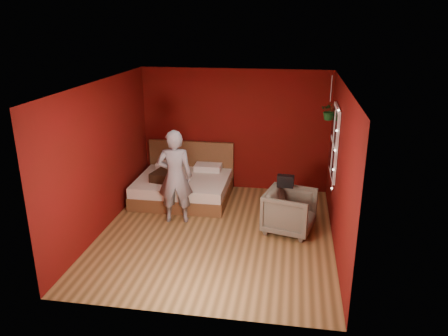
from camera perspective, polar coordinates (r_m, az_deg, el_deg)
floor at (r=7.75m, az=-1.00°, el=-8.50°), size 4.50×4.50×0.00m
room_walls at (r=7.12m, az=-1.07°, el=3.55°), size 4.04×4.54×2.62m
window at (r=7.97m, az=14.20°, el=3.31°), size 0.05×0.97×1.27m
fairy_lights at (r=7.46m, az=14.30°, el=2.24°), size 0.04×0.04×1.45m
bed at (r=9.15m, az=-5.22°, el=-2.25°), size 1.88×1.60×1.03m
person at (r=7.91m, az=-6.41°, el=-1.13°), size 0.70×0.52×1.74m
armchair at (r=7.75m, az=8.58°, el=-5.61°), size 1.00×0.99×0.76m
handbag at (r=7.75m, az=8.05°, el=-1.70°), size 0.30×0.17×0.21m
throw_pillow at (r=8.87m, az=-7.62°, el=-1.05°), size 0.59×0.59×0.18m
hanging_plant at (r=8.35m, az=13.61°, el=7.28°), size 0.31×0.27×0.82m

